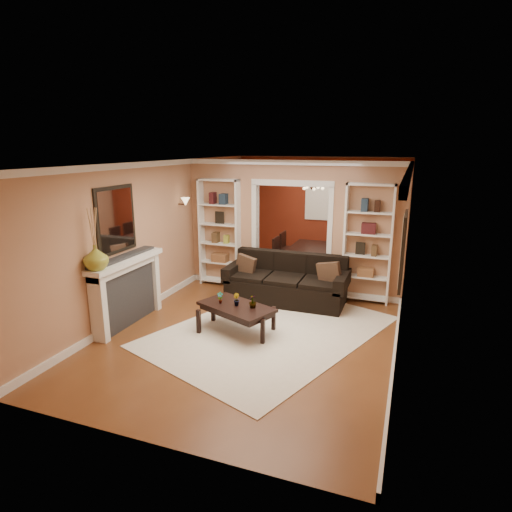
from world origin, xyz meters
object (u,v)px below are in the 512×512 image
at_px(sofa, 286,279).
at_px(bookshelf_left, 220,233).
at_px(bookshelf_right, 368,244).
at_px(dining_table, 311,260).
at_px(coffee_table, 236,319).
at_px(fireplace, 129,292).

height_order(sofa, bookshelf_left, bookshelf_left).
bearing_deg(bookshelf_right, dining_table, 132.86).
relative_size(sofa, dining_table, 1.35).
distance_m(coffee_table, dining_table, 3.78).
bearing_deg(dining_table, bookshelf_right, -137.14).
xyz_separation_m(bookshelf_right, fireplace, (-3.64, -2.53, -0.57)).
xyz_separation_m(sofa, dining_table, (-0.01, 2.13, -0.15)).
bearing_deg(fireplace, bookshelf_right, 34.80).
bearing_deg(sofa, bookshelf_right, 22.00).
height_order(bookshelf_right, dining_table, bookshelf_right).
relative_size(sofa, coffee_table, 1.92).
height_order(bookshelf_left, bookshelf_right, same).
height_order(sofa, dining_table, sofa).
distance_m(bookshelf_left, dining_table, 2.42).
xyz_separation_m(bookshelf_left, fireplace, (-0.54, -2.53, -0.57)).
bearing_deg(coffee_table, fireplace, -147.39).
distance_m(bookshelf_right, dining_table, 2.28).
distance_m(bookshelf_left, bookshelf_right, 3.10).
height_order(coffee_table, bookshelf_right, bookshelf_right).
bearing_deg(fireplace, dining_table, 61.71).
distance_m(sofa, bookshelf_left, 1.89).
bearing_deg(fireplace, bookshelf_left, 77.95).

